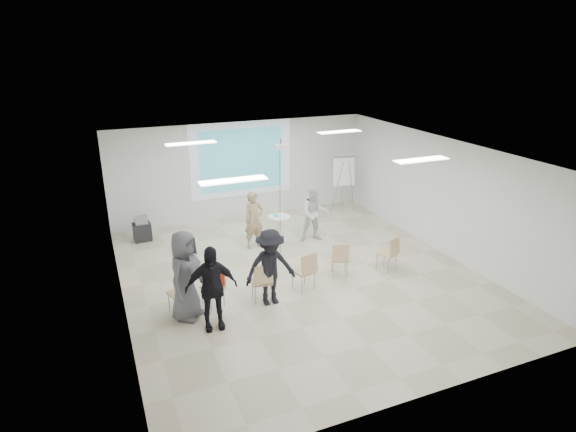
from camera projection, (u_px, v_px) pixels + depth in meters
name	position (u px, v px, depth m)	size (l,w,h in m)	color
floor	(301.00, 278.00, 11.45)	(8.00, 9.00, 0.10)	beige
ceiling	(302.00, 150.00, 10.39)	(8.00, 9.00, 0.10)	white
wall_back	(241.00, 170.00, 14.86)	(8.00, 0.10, 3.00)	silver
wall_left	(114.00, 244.00, 9.45)	(0.10, 9.00, 3.00)	silver
wall_right	(445.00, 196.00, 12.39)	(0.10, 9.00, 3.00)	silver
projection_halo	(241.00, 159.00, 14.68)	(3.20, 0.01, 2.30)	silver
projection_image	(242.00, 160.00, 14.67)	(2.60, 0.01, 1.90)	teal
pedestal_table	(279.00, 227.00, 13.29)	(0.77, 0.77, 0.75)	silver
player_left	(254.00, 216.00, 12.75)	(0.65, 0.44, 1.77)	tan
player_right	(314.00, 210.00, 13.21)	(0.85, 0.68, 1.75)	white
controller_left	(257.00, 203.00, 12.93)	(0.04, 0.12, 0.04)	silver
controller_right	(305.00, 198.00, 13.26)	(0.04, 0.12, 0.04)	white
chair_far_left	(181.00, 291.00, 9.67)	(0.54, 0.56, 0.89)	#D0B778
chair_left_mid	(214.00, 285.00, 9.95)	(0.52, 0.53, 0.85)	tan
chair_left_inner	(262.00, 280.00, 10.14)	(0.47, 0.49, 0.88)	tan
chair_center	(306.00, 269.00, 10.58)	(0.53, 0.55, 0.92)	tan
chair_right_inner	(340.00, 257.00, 11.26)	(0.53, 0.55, 0.85)	tan
chair_right_far	(390.00, 251.00, 11.52)	(0.55, 0.57, 0.87)	#D1B779
red_jacket	(215.00, 279.00, 9.73)	(0.42, 0.10, 0.40)	#AD2A15
laptop	(261.00, 280.00, 10.24)	(0.32, 0.24, 0.03)	black
audience_left	(211.00, 282.00, 9.07)	(1.14, 0.68, 1.96)	black
audience_mid	(270.00, 263.00, 9.94)	(1.23, 0.67, 1.90)	black
audience_outer	(185.00, 270.00, 9.40)	(1.01, 0.67, 2.08)	#5D5C62
flipchart_easel	(344.00, 171.00, 15.21)	(0.79, 0.62, 1.87)	#96999F
av_cart	(142.00, 229.00, 13.36)	(0.49, 0.39, 0.71)	black
ceiling_projector	(281.00, 152.00, 11.84)	(0.30, 0.25, 3.00)	white
fluor_panel_nw	(191.00, 143.00, 11.42)	(1.20, 0.30, 0.02)	white
fluor_panel_ne	(339.00, 132.00, 12.87)	(1.20, 0.30, 0.02)	white
fluor_panel_sw	(233.00, 180.00, 8.39)	(1.20, 0.30, 0.02)	white
fluor_panel_se	(421.00, 160.00, 9.84)	(1.20, 0.30, 0.02)	white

